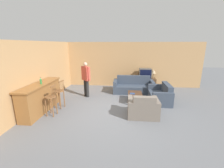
# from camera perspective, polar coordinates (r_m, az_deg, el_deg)

# --- Properties ---
(ground_plane) EXTENTS (24.00, 24.00, 0.00)m
(ground_plane) POSITION_cam_1_polar(r_m,az_deg,el_deg) (5.79, 1.10, -10.37)
(ground_plane) COLOR slate
(wall_back) EXTENTS (9.40, 0.08, 2.60)m
(wall_back) POSITION_cam_1_polar(r_m,az_deg,el_deg) (8.95, 2.91, 7.38)
(wall_back) COLOR tan
(wall_back) RESTS_ON ground_plane
(wall_left) EXTENTS (0.08, 8.64, 2.60)m
(wall_left) POSITION_cam_1_polar(r_m,az_deg,el_deg) (7.51, -22.47, 4.80)
(wall_left) COLOR tan
(wall_left) RESTS_ON ground_plane
(bar_counter) EXTENTS (0.55, 2.26, 1.07)m
(bar_counter) POSITION_cam_1_polar(r_m,az_deg,el_deg) (6.24, -25.38, -4.61)
(bar_counter) COLOR brown
(bar_counter) RESTS_ON ground_plane
(bar_chair_near) EXTENTS (0.39, 0.39, 1.12)m
(bar_chair_near) POSITION_cam_1_polar(r_m,az_deg,el_deg) (5.69, -22.22, -5.53)
(bar_chair_near) COLOR brown
(bar_chair_near) RESTS_ON ground_plane
(bar_chair_mid) EXTENTS (0.43, 0.43, 1.12)m
(bar_chair_mid) POSITION_cam_1_polar(r_m,az_deg,el_deg) (6.26, -19.42, -3.42)
(bar_chair_mid) COLOR brown
(bar_chair_mid) RESTS_ON ground_plane
(couch_far) EXTENTS (2.07, 0.90, 0.85)m
(couch_far) POSITION_cam_1_polar(r_m,az_deg,el_deg) (7.96, 8.14, -1.10)
(couch_far) COLOR #384251
(couch_far) RESTS_ON ground_plane
(armchair_near) EXTENTS (1.05, 0.85, 0.83)m
(armchair_near) POSITION_cam_1_polar(r_m,az_deg,el_deg) (5.42, 11.71, -9.08)
(armchair_near) COLOR #70665B
(armchair_near) RESTS_ON ground_plane
(loveseat_right) EXTENTS (0.83, 1.44, 0.81)m
(loveseat_right) POSITION_cam_1_polar(r_m,az_deg,el_deg) (6.96, 18.00, -4.11)
(loveseat_right) COLOR #384251
(loveseat_right) RESTS_ON ground_plane
(coffee_table) EXTENTS (0.61, 0.91, 0.37)m
(coffee_table) POSITION_cam_1_polar(r_m,az_deg,el_deg) (6.69, 8.75, -4.04)
(coffee_table) COLOR #472D1E
(coffee_table) RESTS_ON ground_plane
(tv_unit) EXTENTS (1.20, 0.53, 0.60)m
(tv_unit) POSITION_cam_1_polar(r_m,az_deg,el_deg) (8.81, 12.31, 0.29)
(tv_unit) COLOR #513823
(tv_unit) RESTS_ON ground_plane
(tv) EXTENTS (0.67, 0.44, 0.55)m
(tv) POSITION_cam_1_polar(r_m,az_deg,el_deg) (8.68, 12.53, 3.96)
(tv) COLOR #4C4C4C
(tv) RESTS_ON tv_unit
(bottle) EXTENTS (0.07, 0.07, 0.25)m
(bottle) POSITION_cam_1_polar(r_m,az_deg,el_deg) (6.02, -25.52, 1.10)
(bottle) COLOR #2D7F3D
(bottle) RESTS_ON bar_counter
(book_on_table) EXTENTS (0.22, 0.16, 0.03)m
(book_on_table) POSITION_cam_1_polar(r_m,az_deg,el_deg) (6.59, 7.77, -3.65)
(book_on_table) COLOR navy
(book_on_table) RESTS_ON coffee_table
(table_lamp) EXTENTS (0.26, 0.26, 0.52)m
(table_lamp) POSITION_cam_1_polar(r_m,az_deg,el_deg) (8.73, 15.51, 4.58)
(table_lamp) COLOR brown
(table_lamp) RESTS_ON tv_unit
(person_by_window) EXTENTS (0.48, 0.46, 1.67)m
(person_by_window) POSITION_cam_1_polar(r_m,az_deg,el_deg) (7.20, -9.90, 2.39)
(person_by_window) COLOR black
(person_by_window) RESTS_ON ground_plane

